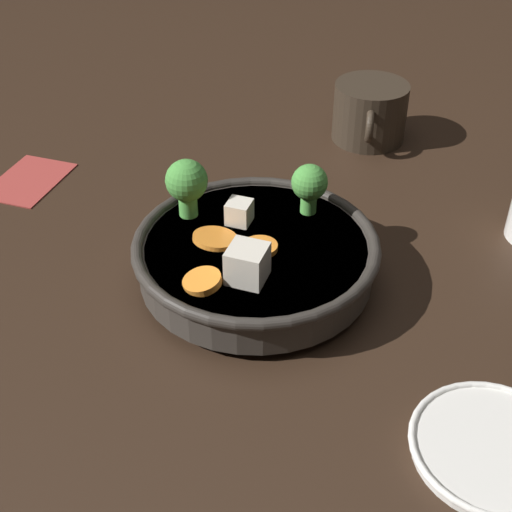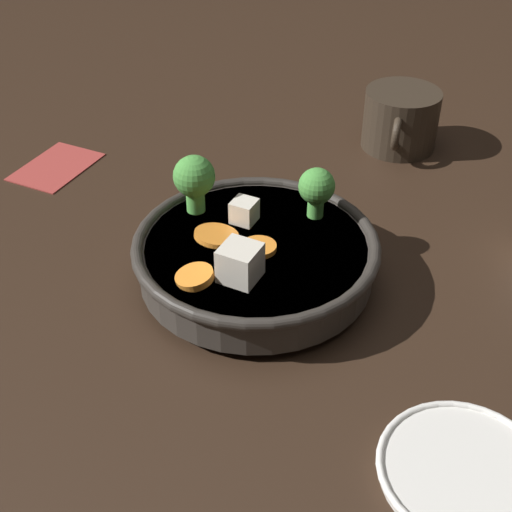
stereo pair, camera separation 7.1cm
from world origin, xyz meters
TOP-DOWN VIEW (x-y plane):
  - ground_plane at (0.00, 0.00)m, footprint 3.00×3.00m
  - stirfry_bowl at (-0.00, -0.00)m, footprint 0.25×0.25m
  - side_saucer at (0.19, 0.22)m, footprint 0.13×0.13m
  - dark_mug at (-0.33, 0.11)m, footprint 0.12×0.10m
  - napkin at (-0.16, -0.31)m, footprint 0.12×0.10m

SIDE VIEW (x-z plane):
  - ground_plane at x=0.00m, z-range 0.00..0.00m
  - napkin at x=-0.16m, z-range 0.00..0.00m
  - side_saucer at x=0.19m, z-range 0.00..0.01m
  - stirfry_bowl at x=0.00m, z-range -0.02..0.09m
  - dark_mug at x=-0.33m, z-range 0.00..0.08m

